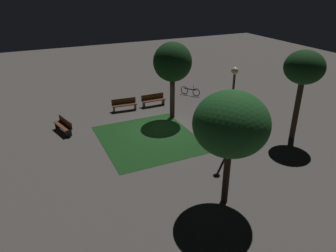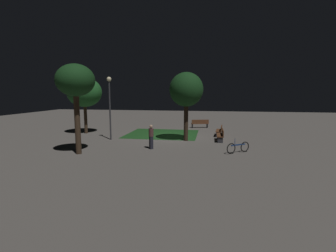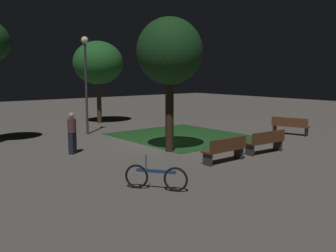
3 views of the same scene
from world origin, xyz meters
The scene contains 11 objects.
ground_plane centered at (0.00, 0.00, 0.00)m, with size 60.00×60.00×0.00m, color #56514C.
grass_lawn centered at (1.27, 0.93, 0.01)m, with size 5.58×6.20×0.01m, color #194219.
bench_lawn_edge centered at (-1.16, -4.12, 0.48)m, with size 1.80×0.49×0.88m.
bench_by_lamp centered at (1.15, -4.12, 0.48)m, with size 1.83×0.62×0.88m.
bench_path_side centered at (5.75, -2.22, 0.48)m, with size 0.93×1.86×0.88m.
tree_right_canopy centered at (-1.49, -1.45, 3.88)m, with size 2.55×2.55×5.22m.
tree_lawn_side centered at (0.48, 7.89, 3.71)m, with size 3.05×3.05×5.05m.
tree_back_left centered at (-6.72, 4.54, 4.30)m, with size 2.24×2.24×5.35m.
lamp_post_near_wall centered at (-2.10, 4.42, 3.29)m, with size 0.36×0.36×4.89m.
bicycle centered at (-4.87, -5.00, 0.34)m, with size 1.07×1.45×0.93m.
pedestrian centered at (-4.70, 0.52, 0.85)m, with size 0.34×0.32×1.61m.
Camera 1 is at (7.52, 17.12, 8.91)m, focal length 34.14 mm.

